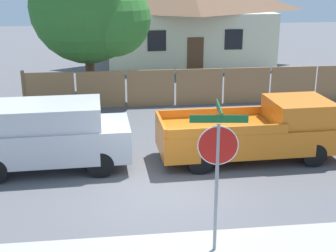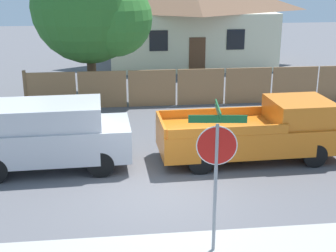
{
  "view_description": "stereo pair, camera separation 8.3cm",
  "coord_description": "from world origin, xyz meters",
  "px_view_note": "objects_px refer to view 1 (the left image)",
  "views": [
    {
      "loc": [
        -1.18,
        -10.8,
        5.38
      ],
      "look_at": [
        0.2,
        0.54,
        1.6
      ],
      "focal_mm": 50.0,
      "sensor_mm": 36.0,
      "label": 1
    },
    {
      "loc": [
        -1.09,
        -10.81,
        5.38
      ],
      "look_at": [
        0.2,
        0.54,
        1.6
      ],
      "focal_mm": 50.0,
      "sensor_mm": 36.0,
      "label": 2
    }
  ],
  "objects_px": {
    "house": "(188,18)",
    "oak_tree": "(92,9)",
    "red_suv": "(48,134)",
    "orange_pickup": "(258,131)",
    "stop_sign": "(218,154)"
  },
  "relations": [
    {
      "from": "house",
      "to": "oak_tree",
      "type": "bearing_deg",
      "value": -125.04
    },
    {
      "from": "oak_tree",
      "to": "red_suv",
      "type": "xyz_separation_m",
      "value": [
        -1.14,
        -7.63,
        -2.87
      ]
    },
    {
      "from": "house",
      "to": "stop_sign",
      "type": "relative_size",
      "value": 3.33
    },
    {
      "from": "orange_pickup",
      "to": "stop_sign",
      "type": "height_order",
      "value": "stop_sign"
    },
    {
      "from": "oak_tree",
      "to": "orange_pickup",
      "type": "bearing_deg",
      "value": -56.76
    },
    {
      "from": "house",
      "to": "red_suv",
      "type": "height_order",
      "value": "house"
    },
    {
      "from": "house",
      "to": "oak_tree",
      "type": "xyz_separation_m",
      "value": [
        -5.28,
        -7.53,
        1.12
      ]
    },
    {
      "from": "red_suv",
      "to": "orange_pickup",
      "type": "bearing_deg",
      "value": -1.78
    },
    {
      "from": "oak_tree",
      "to": "orange_pickup",
      "type": "height_order",
      "value": "oak_tree"
    },
    {
      "from": "oak_tree",
      "to": "red_suv",
      "type": "relative_size",
      "value": 1.4
    },
    {
      "from": "house",
      "to": "oak_tree",
      "type": "distance_m",
      "value": 9.26
    },
    {
      "from": "oak_tree",
      "to": "red_suv",
      "type": "height_order",
      "value": "oak_tree"
    },
    {
      "from": "orange_pickup",
      "to": "stop_sign",
      "type": "bearing_deg",
      "value": -118.42
    },
    {
      "from": "oak_tree",
      "to": "orange_pickup",
      "type": "distance_m",
      "value": 9.6
    },
    {
      "from": "orange_pickup",
      "to": "stop_sign",
      "type": "distance_m",
      "value": 5.38
    }
  ]
}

